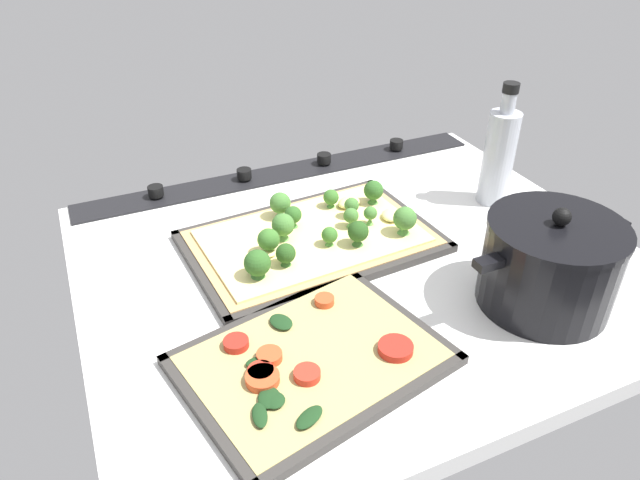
{
  "coord_description": "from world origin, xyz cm",
  "views": [
    {
      "loc": [
        36.5,
        65.47,
        52.46
      ],
      "look_at": [
        6.39,
        -1.48,
        4.45
      ],
      "focal_mm": 33.01,
      "sensor_mm": 36.0,
      "label": 1
    }
  ],
  "objects_px": {
    "baking_tray_back": "(313,362)",
    "cooking_pot": "(549,264)",
    "broccoli_pizza": "(315,234)",
    "baking_tray_front": "(312,243)",
    "veggie_pizza_back": "(310,359)",
    "oil_bottle": "(499,155)"
  },
  "relations": [
    {
      "from": "baking_tray_back",
      "to": "cooking_pot",
      "type": "relative_size",
      "value": 1.39
    },
    {
      "from": "broccoli_pizza",
      "to": "baking_tray_back",
      "type": "distance_m",
      "value": 0.27
    },
    {
      "from": "baking_tray_front",
      "to": "broccoli_pizza",
      "type": "height_order",
      "value": "broccoli_pizza"
    },
    {
      "from": "baking_tray_back",
      "to": "broccoli_pizza",
      "type": "bearing_deg",
      "value": -114.53
    },
    {
      "from": "veggie_pizza_back",
      "to": "cooking_pot",
      "type": "xyz_separation_m",
      "value": [
        -0.34,
        0.02,
        0.05
      ]
    },
    {
      "from": "baking_tray_back",
      "to": "cooking_pot",
      "type": "bearing_deg",
      "value": 176.77
    },
    {
      "from": "veggie_pizza_back",
      "to": "cooking_pot",
      "type": "distance_m",
      "value": 0.35
    },
    {
      "from": "baking_tray_front",
      "to": "veggie_pizza_back",
      "type": "bearing_deg",
      "value": 66.0
    },
    {
      "from": "oil_bottle",
      "to": "cooking_pot",
      "type": "bearing_deg",
      "value": 65.56
    },
    {
      "from": "veggie_pizza_back",
      "to": "broccoli_pizza",
      "type": "bearing_deg",
      "value": -115.22
    },
    {
      "from": "baking_tray_front",
      "to": "baking_tray_back",
      "type": "xyz_separation_m",
      "value": [
        0.1,
        0.24,
        0.0
      ]
    },
    {
      "from": "oil_bottle",
      "to": "baking_tray_back",
      "type": "bearing_deg",
      "value": 27.94
    },
    {
      "from": "baking_tray_front",
      "to": "baking_tray_back",
      "type": "bearing_deg",
      "value": 66.7
    },
    {
      "from": "baking_tray_back",
      "to": "oil_bottle",
      "type": "distance_m",
      "value": 0.53
    },
    {
      "from": "oil_bottle",
      "to": "veggie_pizza_back",
      "type": "bearing_deg",
      "value": 27.82
    },
    {
      "from": "baking_tray_front",
      "to": "broccoli_pizza",
      "type": "distance_m",
      "value": 0.02
    },
    {
      "from": "baking_tray_front",
      "to": "veggie_pizza_back",
      "type": "relative_size",
      "value": 1.26
    },
    {
      "from": "broccoli_pizza",
      "to": "oil_bottle",
      "type": "bearing_deg",
      "value": -179.59
    },
    {
      "from": "baking_tray_front",
      "to": "cooking_pot",
      "type": "xyz_separation_m",
      "value": [
        -0.24,
        0.26,
        0.06
      ]
    },
    {
      "from": "cooking_pot",
      "to": "broccoli_pizza",
      "type": "bearing_deg",
      "value": -48.56
    },
    {
      "from": "oil_bottle",
      "to": "broccoli_pizza",
      "type": "bearing_deg",
      "value": 0.41
    },
    {
      "from": "baking_tray_front",
      "to": "oil_bottle",
      "type": "distance_m",
      "value": 0.37
    }
  ]
}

